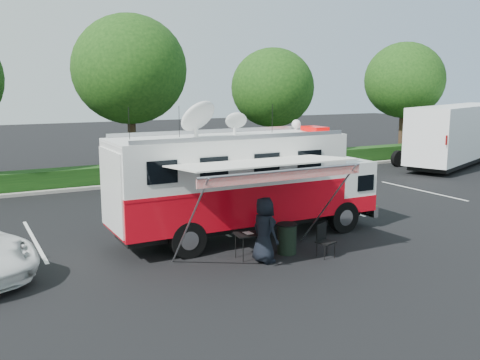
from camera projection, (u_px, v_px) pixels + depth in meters
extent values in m
plane|color=black|center=(247.00, 237.00, 18.34)|extent=(120.00, 120.00, 0.00)
cube|color=#9E998E|center=(214.00, 177.00, 29.73)|extent=(60.00, 0.35, 0.15)
cube|color=black|center=(207.00, 167.00, 30.44)|extent=(60.00, 1.20, 1.00)
cylinder|color=black|center=(132.00, 136.00, 29.20)|extent=(0.44, 0.44, 4.80)
ellipsoid|color=#14380F|center=(130.00, 69.00, 28.57)|extent=(6.14, 6.14, 5.84)
cylinder|color=black|center=(272.00, 136.00, 33.46)|extent=(0.44, 0.44, 4.00)
ellipsoid|color=#14380F|center=(273.00, 88.00, 32.94)|extent=(5.12, 5.12, 4.86)
cylinder|color=black|center=(402.00, 126.00, 38.54)|extent=(0.44, 0.44, 4.40)
ellipsoid|color=#14380F|center=(404.00, 80.00, 37.97)|extent=(5.63, 5.63, 5.35)
cube|color=silver|center=(34.00, 240.00, 17.92)|extent=(0.12, 5.50, 0.01)
cube|color=silver|center=(198.00, 219.00, 20.71)|extent=(0.12, 5.50, 0.01)
cube|color=silver|center=(323.00, 203.00, 23.51)|extent=(0.12, 5.50, 0.01)
cube|color=silver|center=(421.00, 191.00, 26.30)|extent=(0.12, 5.50, 0.01)
cube|color=black|center=(247.00, 221.00, 18.24)|extent=(8.77, 1.43, 0.31)
cylinder|color=black|center=(343.00, 217.00, 18.79)|extent=(1.12, 0.33, 1.12)
cylinder|color=black|center=(306.00, 204.00, 20.74)|extent=(1.12, 0.33, 1.12)
cylinder|color=black|center=(188.00, 240.00, 16.04)|extent=(1.12, 0.33, 1.12)
cylinder|color=black|center=(162.00, 223.00, 17.98)|extent=(1.12, 0.33, 1.12)
cube|color=silver|center=(353.00, 205.00, 20.40)|extent=(0.20, 2.55, 0.41)
cube|color=silver|center=(338.00, 182.00, 19.87)|extent=(1.43, 2.55, 1.73)
cube|color=red|center=(337.00, 198.00, 19.98)|extent=(1.45, 2.57, 0.56)
cube|color=black|center=(352.00, 172.00, 20.12)|extent=(0.12, 2.25, 0.71)
cube|color=red|center=(228.00, 201.00, 17.78)|extent=(7.75, 2.55, 1.22)
cube|color=red|center=(228.00, 183.00, 17.67)|extent=(7.77, 2.57, 0.10)
cube|color=silver|center=(228.00, 160.00, 17.54)|extent=(7.75, 2.55, 1.43)
cube|color=silver|center=(228.00, 137.00, 17.40)|extent=(7.75, 2.55, 0.08)
cube|color=#CC0505|center=(315.00, 129.00, 18.99)|extent=(0.56, 0.97, 0.16)
sphere|color=silver|center=(296.00, 124.00, 19.81)|extent=(0.35, 0.35, 0.35)
ellipsoid|color=silver|center=(198.00, 116.00, 16.62)|extent=(1.22, 1.22, 0.37)
ellipsoid|color=silver|center=(236.00, 121.00, 17.68)|extent=(0.71, 0.71, 0.20)
cylinder|color=black|center=(129.00, 124.00, 16.19)|extent=(0.02, 0.02, 1.02)
cylinder|color=black|center=(179.00, 122.00, 16.95)|extent=(0.02, 0.02, 1.02)
cylinder|color=black|center=(272.00, 119.00, 18.57)|extent=(0.02, 0.02, 1.02)
cube|color=silver|center=(261.00, 163.00, 15.23)|extent=(5.10, 2.44, 0.21)
cube|color=red|center=(284.00, 175.00, 14.22)|extent=(5.10, 0.04, 0.29)
cylinder|color=#B2B2B7|center=(285.00, 171.00, 14.18)|extent=(5.10, 0.07, 0.07)
cylinder|color=#B2B2B7|center=(189.00, 224.00, 14.36)|extent=(0.05, 2.63, 2.94)
cylinder|color=#B2B2B7|center=(326.00, 206.00, 16.50)|extent=(0.05, 2.63, 2.94)
imported|color=black|center=(264.00, 262.00, 15.73)|extent=(0.77, 1.04, 1.95)
cube|color=black|center=(250.00, 234.00, 15.95)|extent=(1.00, 0.78, 0.04)
cylinder|color=black|center=(243.00, 250.00, 15.63)|extent=(0.02, 0.02, 0.75)
cylinder|color=black|center=(236.00, 246.00, 16.04)|extent=(0.02, 0.02, 0.75)
cylinder|color=black|center=(265.00, 246.00, 15.98)|extent=(0.02, 0.02, 0.75)
cylinder|color=black|center=(257.00, 242.00, 16.39)|extent=(0.02, 0.02, 0.75)
cube|color=silver|center=(248.00, 233.00, 15.96)|extent=(0.24, 0.32, 0.01)
cube|color=black|center=(326.00, 242.00, 16.06)|extent=(0.60, 0.60, 0.04)
cube|color=black|center=(321.00, 232.00, 16.22)|extent=(0.47, 0.19, 0.53)
cylinder|color=black|center=(324.00, 252.00, 15.85)|extent=(0.02, 0.02, 0.48)
cylinder|color=black|center=(317.00, 249.00, 16.18)|extent=(0.02, 0.02, 0.48)
cylinder|color=black|center=(335.00, 251.00, 16.03)|extent=(0.02, 0.02, 0.48)
cylinder|color=black|center=(327.00, 247.00, 16.36)|extent=(0.02, 0.02, 0.48)
cylinder|color=black|center=(287.00, 239.00, 16.46)|extent=(0.59, 0.59, 0.91)
cylinder|color=black|center=(287.00, 224.00, 16.38)|extent=(0.64, 0.64, 0.04)
cube|color=white|center=(460.00, 131.00, 34.55)|extent=(12.49, 7.17, 3.32)
cube|color=#B20C0C|center=(478.00, 133.00, 33.41)|extent=(10.94, 4.57, 0.52)
cube|color=black|center=(458.00, 159.00, 34.87)|extent=(11.42, 6.48, 0.31)
cylinder|color=black|center=(426.00, 163.00, 31.92)|extent=(1.04, 0.31, 1.04)
cylinder|color=black|center=(398.00, 159.00, 33.90)|extent=(1.04, 0.31, 1.04)
cylinder|color=black|center=(441.00, 162.00, 32.50)|extent=(1.04, 0.31, 1.04)
cylinder|color=black|center=(413.00, 157.00, 34.48)|extent=(1.04, 0.31, 1.04)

